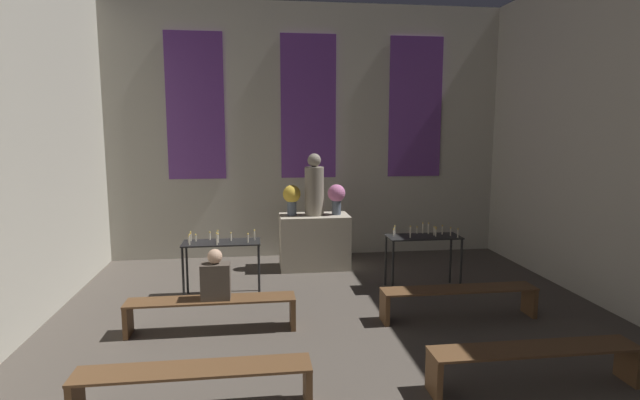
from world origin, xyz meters
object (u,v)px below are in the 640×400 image
at_px(pew_third_right, 534,358).
at_px(pew_back_right, 459,296).
at_px(pew_third_left, 194,379).
at_px(pew_back_left, 212,307).
at_px(statue, 314,187).
at_px(person_seated, 215,278).
at_px(candle_rack_right, 423,243).
at_px(candle_rack_left, 221,250).
at_px(flower_vase_left, 292,197).
at_px(flower_vase_right, 336,196).
at_px(altar, 314,241).

height_order(pew_third_right, pew_back_right, same).
xyz_separation_m(pew_third_left, pew_back_left, (0.00, 1.84, 0.00)).
xyz_separation_m(statue, pew_back_right, (1.63, -2.73, -1.17)).
distance_m(statue, person_seated, 3.24).
bearing_deg(pew_back_left, candle_rack_right, 22.29).
distance_m(candle_rack_left, pew_third_left, 3.17).
bearing_deg(pew_third_left, candle_rack_left, 89.12).
bearing_deg(pew_back_left, pew_third_left, -90.00).
relative_size(candle_rack_left, person_seated, 1.82).
bearing_deg(candle_rack_left, pew_third_left, -90.88).
distance_m(pew_third_left, pew_third_right, 3.25).
height_order(statue, pew_back_right, statue).
distance_m(flower_vase_left, candle_rack_left, 1.93).
bearing_deg(flower_vase_right, pew_back_right, -65.90).
bearing_deg(pew_third_left, pew_back_left, 90.00).
bearing_deg(candle_rack_left, statue, 41.90).
distance_m(flower_vase_left, flower_vase_right, 0.81).
relative_size(pew_third_left, pew_third_right, 1.00).
xyz_separation_m(flower_vase_right, pew_back_right, (1.22, -2.73, -1.01)).
bearing_deg(candle_rack_right, pew_third_right, -89.09).
bearing_deg(statue, person_seated, -119.91).
relative_size(flower_vase_left, pew_back_right, 0.26).
bearing_deg(flower_vase_right, candle_rack_left, -144.50).
bearing_deg(pew_back_right, pew_third_right, -90.00).
relative_size(altar, flower_vase_right, 2.26).
height_order(flower_vase_right, person_seated, flower_vase_right).
bearing_deg(candle_rack_left, flower_vase_left, 50.41).
distance_m(pew_back_right, person_seated, 3.22).
bearing_deg(altar, pew_back_right, -59.18).
relative_size(statue, pew_third_left, 0.53).
distance_m(statue, pew_back_left, 3.38).
distance_m(pew_third_right, pew_back_left, 3.73).
xyz_separation_m(pew_back_left, person_seated, (0.06, 0.00, 0.38)).
height_order(candle_rack_right, person_seated, person_seated).
height_order(flower_vase_left, candle_rack_left, flower_vase_left).
relative_size(statue, person_seated, 1.75).
distance_m(pew_back_left, person_seated, 0.38).
bearing_deg(pew_back_left, flower_vase_right, 53.28).
relative_size(flower_vase_right, candle_rack_left, 0.48).
relative_size(statue, pew_back_left, 0.53).
bearing_deg(pew_third_right, person_seated, 150.10).
relative_size(altar, flower_vase_left, 2.26).
bearing_deg(pew_third_right, flower_vase_left, 114.02).
distance_m(flower_vase_right, pew_back_right, 3.15).
xyz_separation_m(candle_rack_left, pew_back_right, (3.20, -1.31, -0.42)).
bearing_deg(statue, altar, 0.00).
bearing_deg(flower_vase_right, flower_vase_left, 180.00).
distance_m(altar, pew_third_right, 4.85).
relative_size(flower_vase_right, pew_third_left, 0.26).
relative_size(statue, pew_back_right, 0.53).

